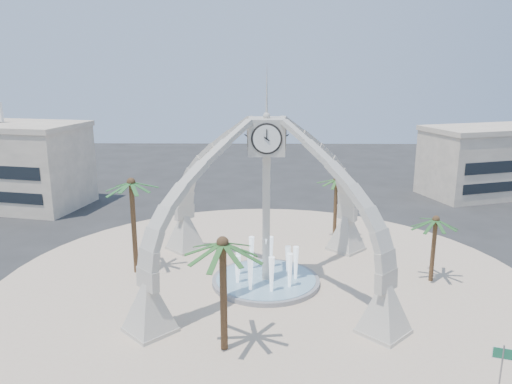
{
  "coord_description": "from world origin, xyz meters",
  "views": [
    {
      "loc": [
        -0.22,
        -34.39,
        15.71
      ],
      "look_at": [
        -0.76,
        2.0,
        6.56
      ],
      "focal_mm": 35.0,
      "sensor_mm": 36.0,
      "label": 1
    }
  ],
  "objects_px": {
    "palm_south": "(223,244)",
    "fountain": "(266,280)",
    "palm_east": "(436,220)",
    "street_sign": "(502,360)",
    "palm_west": "(131,184)",
    "palm_north": "(336,180)",
    "clock_tower": "(266,200)"
  },
  "relations": [
    {
      "from": "street_sign",
      "to": "clock_tower",
      "type": "bearing_deg",
      "value": 149.51
    },
    {
      "from": "clock_tower",
      "to": "street_sign",
      "type": "bearing_deg",
      "value": -48.25
    },
    {
      "from": "street_sign",
      "to": "palm_south",
      "type": "bearing_deg",
      "value": -177.79
    },
    {
      "from": "palm_east",
      "to": "clock_tower",
      "type": "bearing_deg",
      "value": -176.99
    },
    {
      "from": "palm_west",
      "to": "palm_north",
      "type": "relative_size",
      "value": 1.25
    },
    {
      "from": "palm_east",
      "to": "street_sign",
      "type": "height_order",
      "value": "palm_east"
    },
    {
      "from": "palm_south",
      "to": "fountain",
      "type": "bearing_deg",
      "value": 74.91
    },
    {
      "from": "clock_tower",
      "to": "fountain",
      "type": "bearing_deg",
      "value": 90.0
    },
    {
      "from": "fountain",
      "to": "palm_east",
      "type": "bearing_deg",
      "value": 3.01
    },
    {
      "from": "palm_east",
      "to": "palm_south",
      "type": "bearing_deg",
      "value": -147.13
    },
    {
      "from": "palm_east",
      "to": "palm_south",
      "type": "height_order",
      "value": "palm_south"
    },
    {
      "from": "palm_south",
      "to": "palm_north",
      "type": "bearing_deg",
      "value": 64.86
    },
    {
      "from": "fountain",
      "to": "street_sign",
      "type": "bearing_deg",
      "value": -48.25
    },
    {
      "from": "fountain",
      "to": "palm_west",
      "type": "distance_m",
      "value": 12.43
    },
    {
      "from": "clock_tower",
      "to": "fountain",
      "type": "distance_m",
      "value": 6.2
    },
    {
      "from": "palm_east",
      "to": "street_sign",
      "type": "distance_m",
      "value": 13.78
    },
    {
      "from": "palm_east",
      "to": "street_sign",
      "type": "bearing_deg",
      "value": -94.37
    },
    {
      "from": "clock_tower",
      "to": "palm_south",
      "type": "distance_m",
      "value": 9.26
    },
    {
      "from": "street_sign",
      "to": "palm_west",
      "type": "bearing_deg",
      "value": 163.4
    },
    {
      "from": "palm_east",
      "to": "palm_north",
      "type": "distance_m",
      "value": 11.08
    },
    {
      "from": "clock_tower",
      "to": "palm_south",
      "type": "height_order",
      "value": "clock_tower"
    },
    {
      "from": "palm_west",
      "to": "palm_east",
      "type": "bearing_deg",
      "value": -3.32
    },
    {
      "from": "fountain",
      "to": "palm_south",
      "type": "xyz_separation_m",
      "value": [
        -2.41,
        -8.94,
        6.08
      ]
    },
    {
      "from": "fountain",
      "to": "palm_north",
      "type": "bearing_deg",
      "value": 57.02
    },
    {
      "from": "fountain",
      "to": "palm_south",
      "type": "bearing_deg",
      "value": -105.09
    },
    {
      "from": "fountain",
      "to": "palm_east",
      "type": "height_order",
      "value": "palm_east"
    },
    {
      "from": "palm_south",
      "to": "street_sign",
      "type": "height_order",
      "value": "palm_south"
    },
    {
      "from": "fountain",
      "to": "palm_north",
      "type": "height_order",
      "value": "palm_north"
    },
    {
      "from": "palm_east",
      "to": "street_sign",
      "type": "xyz_separation_m",
      "value": [
        -1.03,
        -13.44,
        -2.88
      ]
    },
    {
      "from": "palm_south",
      "to": "clock_tower",
      "type": "bearing_deg",
      "value": 74.91
    },
    {
      "from": "clock_tower",
      "to": "palm_east",
      "type": "relative_size",
      "value": 3.24
    },
    {
      "from": "palm_west",
      "to": "street_sign",
      "type": "bearing_deg",
      "value": -34.36
    }
  ]
}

